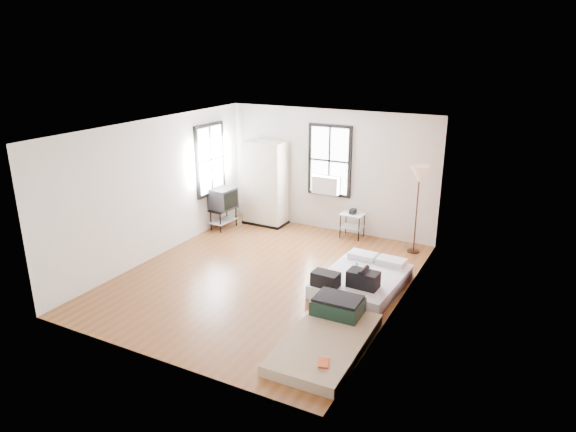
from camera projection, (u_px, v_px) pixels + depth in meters
The scene contains 8 objects.
ground at pixel (265, 277), 9.64m from camera, with size 6.00×6.00×0.00m, color brown.
room_shell at pixel (285, 185), 9.29m from camera, with size 5.02×6.02×2.80m.
mattress_main at pixel (361, 279), 9.17m from camera, with size 1.42×1.87×0.58m.
mattress_bare at pixel (329, 334), 7.50m from camera, with size 1.10×2.05×0.44m.
wardrobe at pixel (265, 183), 12.21m from camera, with size 1.02×0.59×2.01m.
side_table at pixel (353, 219), 11.48m from camera, with size 0.50×0.40×0.66m.
floor_lamp at pixel (419, 178), 10.30m from camera, with size 0.40×0.40×1.85m.
tv_stand at pixel (223, 200), 11.97m from camera, with size 0.54×0.73×0.97m.
Camera 1 is at (4.42, -7.58, 4.15)m, focal length 32.00 mm.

